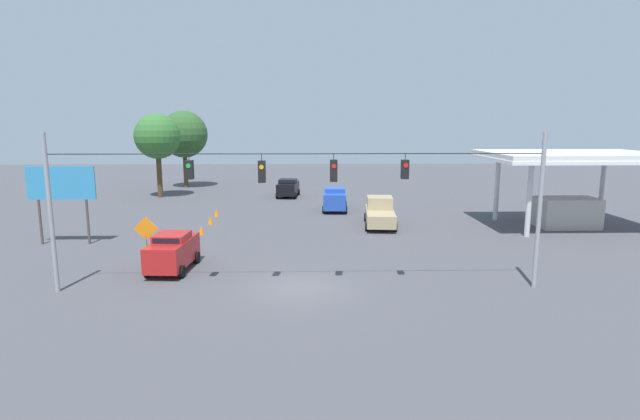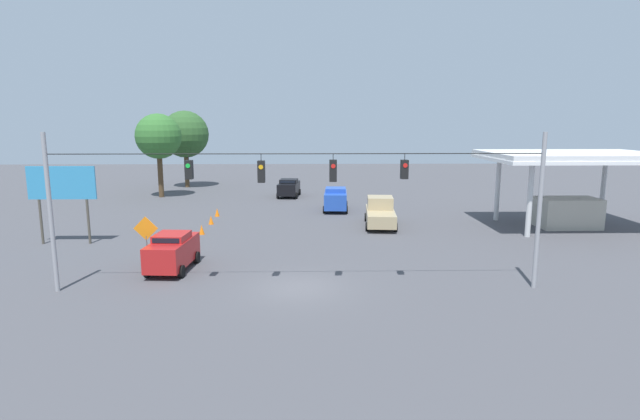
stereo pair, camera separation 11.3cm
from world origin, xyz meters
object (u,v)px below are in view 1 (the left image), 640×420
(traffic_cone_fifth, at_px, (216,212))
(overhead_signal_span, at_px, (298,194))
(sedan_red_parked_shoulder, at_px, (173,251))
(roadside_billboard, at_px, (61,188))
(pickup_truck_tan_oncoming_far, at_px, (380,213))
(traffic_cone_nearest, at_px, (178,255))
(traffic_cone_fourth, at_px, (210,220))
(tree_horizon_right, at_px, (157,137))
(tree_horizon_left, at_px, (184,134))
(sedan_blue_oncoming_deep, at_px, (335,199))
(gas_station, at_px, (570,173))
(sedan_black_withflow_deep, at_px, (288,188))
(work_zone_sign, at_px, (146,233))
(traffic_cone_second, at_px, (191,241))
(traffic_cone_third, at_px, (201,230))

(traffic_cone_fifth, bearing_deg, overhead_signal_span, 111.03)
(sedan_red_parked_shoulder, relative_size, roadside_billboard, 0.84)
(overhead_signal_span, height_order, pickup_truck_tan_oncoming_far, overhead_signal_span)
(traffic_cone_nearest, relative_size, roadside_billboard, 0.13)
(pickup_truck_tan_oncoming_far, xyz_separation_m, traffic_cone_nearest, (12.64, 9.37, -0.65))
(traffic_cone_fourth, bearing_deg, tree_horizon_right, -61.10)
(sedan_red_parked_shoulder, bearing_deg, tree_horizon_left, -77.80)
(traffic_cone_fourth, bearing_deg, sedan_blue_oncoming_deep, -149.58)
(pickup_truck_tan_oncoming_far, height_order, tree_horizon_right, tree_horizon_right)
(traffic_cone_nearest, distance_m, gas_station, 27.87)
(pickup_truck_tan_oncoming_far, xyz_separation_m, sedan_black_withflow_deep, (7.40, -14.93, -0.02))
(roadside_billboard, distance_m, work_zone_sign, 9.21)
(sedan_red_parked_shoulder, xyz_separation_m, traffic_cone_second, (0.23, -5.11, -0.69))
(traffic_cone_third, distance_m, tree_horizon_right, 20.16)
(traffic_cone_third, height_order, gas_station, gas_station)
(gas_station, height_order, roadside_billboard, gas_station)
(traffic_cone_third, distance_m, traffic_cone_fourth, 3.46)
(sedan_red_parked_shoulder, distance_m, sedan_black_withflow_deep, 26.47)
(overhead_signal_span, bearing_deg, traffic_cone_nearest, -35.99)
(traffic_cone_fourth, bearing_deg, traffic_cone_second, 90.52)
(traffic_cone_nearest, distance_m, tree_horizon_right, 26.25)
(sedan_black_withflow_deep, relative_size, tree_horizon_left, 0.48)
(traffic_cone_fourth, xyz_separation_m, tree_horizon_right, (7.82, -14.16, 5.86))
(traffic_cone_fourth, distance_m, tree_horizon_left, 23.97)
(pickup_truck_tan_oncoming_far, xyz_separation_m, work_zone_sign, (13.84, 10.92, 1.01))
(overhead_signal_span, relative_size, traffic_cone_fifth, 33.65)
(sedan_black_withflow_deep, xyz_separation_m, tree_horizon_right, (13.19, -0.03, 5.23))
(work_zone_sign, bearing_deg, traffic_cone_third, -97.52)
(traffic_cone_fifth, relative_size, roadside_billboard, 0.13)
(sedan_blue_oncoming_deep, distance_m, traffic_cone_nearest, 18.62)
(traffic_cone_fifth, bearing_deg, traffic_cone_third, 91.21)
(sedan_black_withflow_deep, xyz_separation_m, traffic_cone_fifth, (5.49, 10.89, -0.63))
(sedan_black_withflow_deep, height_order, traffic_cone_third, sedan_black_withflow_deep)
(sedan_red_parked_shoulder, distance_m, traffic_cone_fourth, 11.87)
(sedan_black_withflow_deep, distance_m, traffic_cone_fourth, 15.13)
(gas_station, xyz_separation_m, roadside_billboard, (34.50, 4.19, -0.41))
(overhead_signal_span, distance_m, traffic_cone_fifth, 20.09)
(traffic_cone_fourth, height_order, work_zone_sign, work_zone_sign)
(traffic_cone_third, bearing_deg, traffic_cone_fifth, -88.79)
(traffic_cone_fourth, xyz_separation_m, work_zone_sign, (1.07, 11.72, 1.66))
(overhead_signal_span, distance_m, pickup_truck_tan_oncoming_far, 15.85)
(sedan_blue_oncoming_deep, xyz_separation_m, gas_station, (-16.67, 7.50, 2.98))
(work_zone_sign, height_order, tree_horizon_right, tree_horizon_right)
(sedan_blue_oncoming_deep, distance_m, traffic_cone_fifth, 10.24)
(pickup_truck_tan_oncoming_far, bearing_deg, overhead_signal_span, 67.79)
(traffic_cone_second, relative_size, roadside_billboard, 0.13)
(traffic_cone_nearest, distance_m, traffic_cone_fourth, 10.17)
(pickup_truck_tan_oncoming_far, relative_size, traffic_cone_fourth, 8.65)
(traffic_cone_second, height_order, traffic_cone_fourth, same)
(traffic_cone_third, bearing_deg, pickup_truck_tan_oncoming_far, -168.18)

